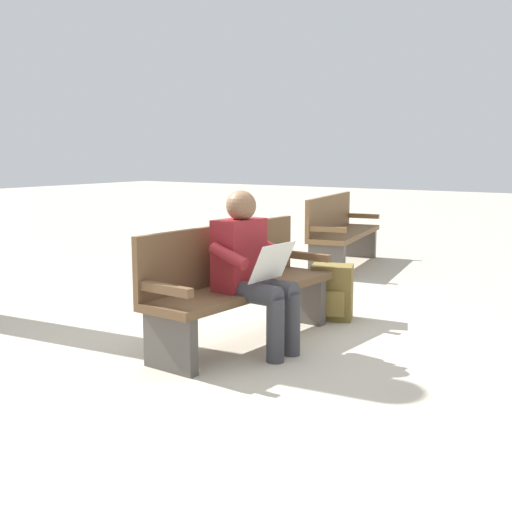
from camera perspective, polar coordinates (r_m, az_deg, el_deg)
name	(u,v)px	position (r m, az deg, el deg)	size (l,w,h in m)	color
ground_plane	(244,343)	(5.08, -1.02, -7.57)	(40.00, 40.00, 0.00)	#B7AD99
bench_near	(237,283)	(5.01, -1.67, -2.40)	(1.82, 0.58, 0.90)	brown
person_seated	(251,267)	(4.74, -0.41, -0.97)	(0.59, 0.59, 1.18)	maroon
backpack	(332,293)	(5.78, 6.60, -3.17)	(0.38, 0.42, 0.48)	brown
bench_far	(340,230)	(8.44, 7.30, 2.22)	(1.86, 0.82, 0.90)	brown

